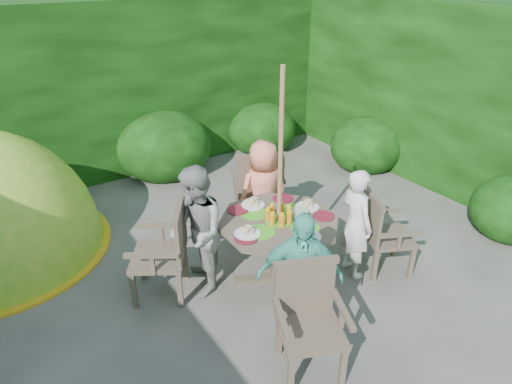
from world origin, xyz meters
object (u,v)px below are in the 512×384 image
garden_chair_left (166,250)px  garden_chair_front (309,317)px  patio_table (279,230)px  garden_chair_back (259,188)px  child_right (356,224)px  parasol_pole (280,184)px  child_back (263,192)px  child_left (197,232)px  child_front (300,278)px  garden_chair_right (382,232)px

garden_chair_left → garden_chair_front: (0.57, -1.44, -0.03)m
patio_table → garden_chair_left: bearing=156.9°
garden_chair_back → child_right: child_right is taller
parasol_pole → child_back: size_ratio=1.79×
child_right → patio_table: bearing=74.5°
garden_chair_left → child_left: 0.34m
garden_chair_left → child_left: size_ratio=0.71×
garden_chair_back → child_front: size_ratio=0.80×
garden_chair_right → garden_chair_left: (-2.02, 0.87, 0.05)m
garden_chair_right → child_back: 1.37m
child_back → garden_chair_right: bearing=130.8°
patio_table → garden_chair_back: size_ratio=1.63×
garden_chair_back → garden_chair_left: bearing=46.0°
child_left → child_front: 1.13m
child_left → child_front: (0.41, -1.05, -0.04)m
parasol_pole → garden_chair_left: (-1.01, 0.43, -0.60)m
parasol_pole → garden_chair_right: bearing=-23.7°
patio_table → child_right: 0.80m
garden_chair_back → garden_chair_front: bearing=90.8°
garden_chair_left → child_front: size_ratio=0.75×
garden_chair_left → child_right: bearing=98.9°
child_right → garden_chair_right: bearing=-104.9°
garden_chair_right → child_left: bearing=92.1°
garden_chair_back → child_left: 1.36m
garden_chair_right → child_front: (-1.33, -0.29, 0.17)m
garden_chair_right → child_left: size_ratio=0.64×
patio_table → garden_chair_back: bearing=66.5°
child_back → garden_chair_left: bearing=23.2°
child_back → child_front: child_front is taller
parasol_pole → garden_chair_back: size_ratio=2.23×
garden_chair_back → child_left: bearing=54.6°
garden_chair_back → child_back: 0.30m
patio_table → garden_chair_left: garden_chair_left is taller
garden_chair_front → garden_chair_back: bearing=89.9°
child_left → garden_chair_right: bearing=86.8°
garden_chair_left → child_right: size_ratio=0.79×
patio_table → child_back: child_back is taller
garden_chair_left → garden_chair_back: size_ratio=0.95×
garden_chair_back → child_front: bearing=90.8°
garden_chair_left → child_front: 1.36m
garden_chair_front → child_front: (0.12, 0.28, 0.15)m
garden_chair_right → garden_chair_front: size_ratio=0.96×
garden_chair_back → child_back: size_ratio=0.81×
garden_chair_back → child_left: child_left is taller
child_left → child_right: bearing=86.7°
patio_table → garden_chair_back: 1.09m
child_back → garden_chair_back: bearing=-103.1°
patio_table → child_right: bearing=-23.9°
garden_chair_left → garden_chair_back: (1.45, 0.57, 0.03)m
garden_chair_back → child_back: child_back is taller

